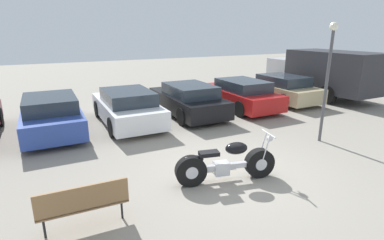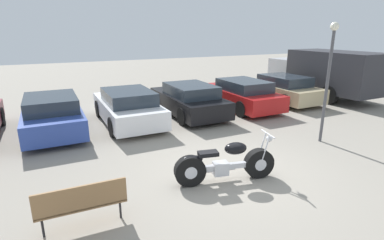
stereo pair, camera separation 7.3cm
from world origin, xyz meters
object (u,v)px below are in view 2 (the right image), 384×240
park_bench (82,202)px  delivery_truck (325,71)px  motorcycle (224,164)px  parked_car_red (241,94)px  lamp_post (329,68)px  parked_car_black (189,100)px  parked_car_white (128,107)px  parked_car_blue (52,114)px  parked_car_champagne (281,89)px

park_bench → delivery_truck: bearing=25.5°
motorcycle → park_bench: (-3.10, -0.43, 0.11)m
parked_car_red → lamp_post: 4.86m
motorcycle → delivery_truck: bearing=30.4°
motorcycle → parked_car_black: (1.72, 5.52, 0.19)m
motorcycle → delivery_truck: (9.45, 5.54, 0.89)m
motorcycle → parked_car_red: size_ratio=0.55×
parked_car_black → park_bench: parked_car_black is taller
parked_car_white → lamp_post: bearing=-42.6°
delivery_truck → parked_car_black: bearing=-179.8°
motorcycle → lamp_post: lamp_post is taller
parked_car_blue → park_bench: (0.24, -5.99, -0.08)m
park_bench → motorcycle: bearing=7.9°
delivery_truck → lamp_post: 7.15m
parked_car_champagne → motorcycle: bearing=-139.8°
delivery_truck → park_bench: 13.92m
motorcycle → parked_car_red: parked_car_red is taller
parked_car_champagne → delivery_truck: delivery_truck is taller
parked_car_champagne → parked_car_red: bearing=-174.0°
park_bench → lamp_post: size_ratio=0.42×
parked_car_blue → park_bench: size_ratio=2.84×
parked_car_champagne → lamp_post: size_ratio=1.19×
parked_car_white → parked_car_champagne: size_ratio=1.00×
park_bench → lamp_post: (7.19, 1.33, 1.72)m
parked_car_blue → parked_car_white: (2.54, -0.15, 0.00)m
parked_car_champagne → delivery_truck: (2.65, -0.20, 0.70)m
parked_car_black → parked_car_red: same height
parked_car_white → parked_car_red: 5.07m
delivery_truck → parked_car_champagne: bearing=175.7°
parked_car_champagne → park_bench: size_ratio=2.84×
motorcycle → delivery_truck: 10.99m
motorcycle → parked_car_white: (-0.81, 5.41, 0.19)m
lamp_post → delivery_truck: bearing=40.9°
parked_car_black → delivery_truck: size_ratio=0.71×
parked_car_champagne → park_bench: bearing=-148.0°
parked_car_black → delivery_truck: bearing=0.2°
parked_car_black → delivery_truck: 7.76m
delivery_truck → motorcycle: bearing=-149.6°
parked_car_white → delivery_truck: bearing=0.7°
parked_car_white → parked_car_red: same height
motorcycle → park_bench: size_ratio=1.57×
parked_car_red → parked_car_champagne: (2.54, 0.27, 0.00)m
parked_car_white → parked_car_blue: bearing=176.7°
parked_car_red → park_bench: (-7.36, -5.91, -0.08)m
parked_car_black → parked_car_champagne: size_ratio=1.00×
parked_car_red → park_bench: parked_car_red is taller
motorcycle → lamp_post: 4.57m
motorcycle → parked_car_white: size_ratio=0.55×
delivery_truck → lamp_post: size_ratio=1.68×
motorcycle → parked_car_blue: 6.49m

